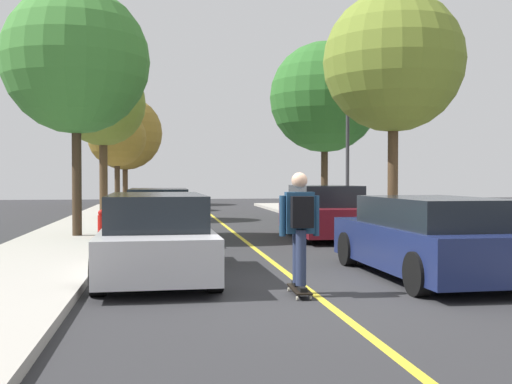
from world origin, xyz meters
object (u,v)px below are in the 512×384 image
parked_car_left_nearest (156,235)px  street_tree_right_nearest (393,62)px  street_tree_left_far (117,138)px  parked_car_left_near (158,215)px  fire_hydrant (101,223)px  streetlamp (348,122)px  skateboarder (300,223)px  street_tree_left_farthest (125,133)px  street_tree_left_nearest (76,61)px  street_tree_right_near (325,97)px  skateboard (299,289)px  parked_car_right_near (324,213)px  parked_car_right_nearest (430,237)px  street_tree_left_near (103,104)px

parked_car_left_nearest → street_tree_right_nearest: 10.19m
street_tree_left_far → parked_car_left_near: bearing=-81.8°
street_tree_left_far → fire_hydrant: size_ratio=7.21×
streetlamp → skateboarder: size_ratio=3.64×
street_tree_left_farthest → skateboarder: 30.26m
parked_car_left_near → street_tree_left_nearest: bearing=172.4°
street_tree_right_near → streetlamp: size_ratio=1.18×
parked_car_left_nearest → skateboarder: bearing=-45.8°
street_tree_left_nearest → street_tree_right_near: street_tree_right_near is taller
street_tree_right_nearest → fire_hydrant: 9.39m
street_tree_right_nearest → street_tree_left_far: bearing=121.1°
street_tree_right_near → parked_car_left_near: bearing=-130.4°
street_tree_left_far → skateboard: street_tree_left_far is taller
skateboarder → streetlamp: bearing=69.6°
parked_car_right_near → skateboard: parked_car_right_near is taller
street_tree_right_nearest → streetlamp: bearing=97.6°
parked_car_right_near → street_tree_right_near: (2.16, 7.92, 4.28)m
parked_car_right_nearest → parked_car_right_near: bearing=90.0°
street_tree_right_nearest → fire_hydrant: bearing=-178.2°
parked_car_left_near → street_tree_left_far: (-2.16, 15.05, 3.03)m
parked_car_left_nearest → street_tree_left_near: 14.46m
street_tree_left_near → skateboarder: street_tree_left_near is taller
street_tree_left_far → street_tree_right_near: 11.48m
parked_car_left_nearest → parked_car_right_near: bearing=52.6°
parked_car_left_near → street_tree_left_far: size_ratio=0.83×
street_tree_left_nearest → parked_car_left_nearest: bearing=-71.1°
parked_car_left_nearest → skateboarder: (2.04, -2.10, 0.34)m
street_tree_right_near → skateboarder: 17.12m
parked_car_right_near → street_tree_right_nearest: (2.16, 0.35, 4.32)m
fire_hydrant → parked_car_right_near: bearing=-0.9°
street_tree_right_near → fire_hydrant: street_tree_right_near is taller
parked_car_right_near → parked_car_left_nearest: bearing=-127.4°
parked_car_right_near → street_tree_right_near: bearing=74.8°
parked_car_left_near → skateboarder: (2.04, -8.10, 0.36)m
parked_car_right_near → street_tree_left_near: 10.99m
parked_car_left_near → skateboard: 8.35m
parked_car_left_near → streetlamp: 7.73m
parked_car_right_near → street_tree_left_nearest: 7.87m
street_tree_left_farthest → skateboard: size_ratio=7.74×
parked_car_left_near → street_tree_left_farthest: (-2.16, 21.67, 3.74)m
street_tree_left_far → streetlamp: streetlamp is taller
parked_car_left_near → skateboarder: bearing=-75.8°
parked_car_right_near → street_tree_left_near: street_tree_left_near is taller
skateboard → parked_car_left_nearest: bearing=134.7°
parked_car_right_nearest → fire_hydrant: parked_car_right_nearest is taller
parked_car_left_nearest → fire_hydrant: parked_car_left_nearest is taller
parked_car_left_near → parked_car_right_near: (4.56, -0.04, 0.03)m
street_tree_left_nearest → street_tree_left_near: (-0.00, 7.49, -0.26)m
parked_car_right_near → fire_hydrant: size_ratio=6.58×
street_tree_right_nearest → skateboarder: bearing=-119.0°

